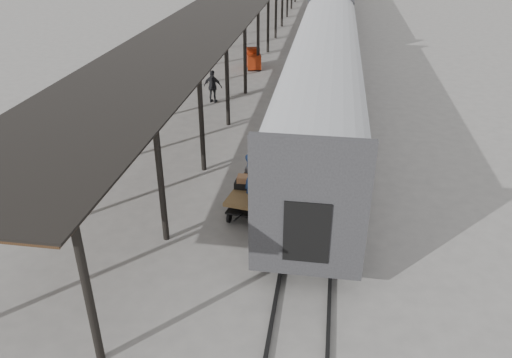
{
  "coord_description": "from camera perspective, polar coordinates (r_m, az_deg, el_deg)",
  "views": [
    {
      "loc": [
        3.53,
        -14.73,
        9.27
      ],
      "look_at": [
        1.37,
        -0.66,
        1.7
      ],
      "focal_mm": 35.0,
      "sensor_mm": 36.0,
      "label": 1
    }
  ],
  "objects": [
    {
      "name": "rails",
      "position": [
        49.59,
        8.56,
        17.01
      ],
      "size": [
        1.54,
        150.0,
        0.12
      ],
      "color": "black",
      "rests_on": "ground"
    },
    {
      "name": "porter",
      "position": [
        16.27,
        -0.53,
        0.22
      ],
      "size": [
        0.4,
        0.61,
        1.65
      ],
      "primitive_type": "imported",
      "rotation": [
        0.0,
        0.0,
        1.57
      ],
      "color": "navy",
      "rests_on": "baggage_cart"
    },
    {
      "name": "suitcase_stack",
      "position": [
        17.45,
        -0.51,
        -0.06
      ],
      "size": [
        1.3,
        1.09,
        0.58
      ],
      "rotation": [
        0.0,
        0.0,
        -0.17
      ],
      "color": "#3E3E41",
      "rests_on": "baggage_cart"
    },
    {
      "name": "luggage_tug",
      "position": [
        34.57,
        -0.27,
        13.48
      ],
      "size": [
        1.23,
        1.66,
        1.32
      ],
      "rotation": [
        0.0,
        0.0,
        0.23
      ],
      "color": "maroon",
      "rests_on": "ground"
    },
    {
      "name": "pedestrian",
      "position": [
        27.96,
        -4.95,
        10.48
      ],
      "size": [
        1.1,
        0.58,
        1.8
      ],
      "primitive_type": "imported",
      "rotation": [
        0.0,
        0.0,
        3.01
      ],
      "color": "black",
      "rests_on": "ground"
    },
    {
      "name": "baggage_cart",
      "position": [
        17.35,
        -0.43,
        -1.8
      ],
      "size": [
        1.64,
        2.58,
        0.86
      ],
      "rotation": [
        0.0,
        0.0,
        -0.17
      ],
      "color": "brown",
      "rests_on": "ground"
    },
    {
      "name": "ground",
      "position": [
        17.76,
        -4.06,
        -3.55
      ],
      "size": [
        160.0,
        160.0,
        0.0
      ],
      "primitive_type": "plane",
      "color": "slate",
      "rests_on": "ground"
    }
  ]
}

